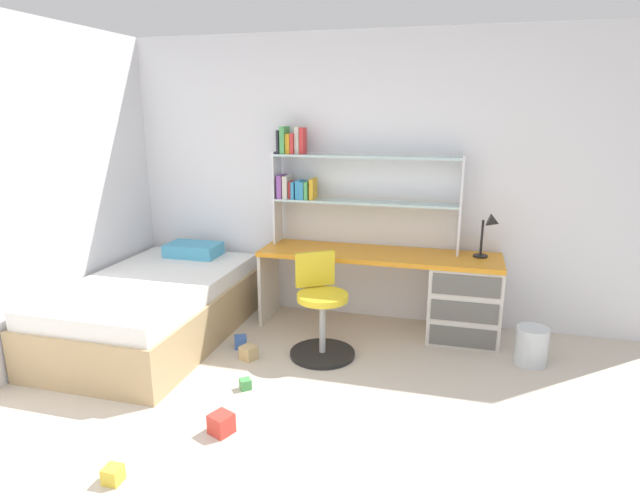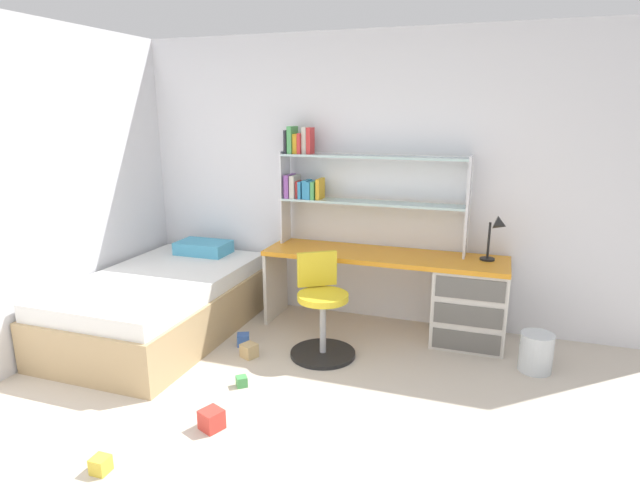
{
  "view_description": "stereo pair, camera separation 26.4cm",
  "coord_description": "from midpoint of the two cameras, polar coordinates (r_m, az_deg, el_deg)",
  "views": [
    {
      "loc": [
        0.84,
        -1.96,
        1.89
      ],
      "look_at": [
        -0.15,
        1.7,
        0.87
      ],
      "focal_mm": 29.47,
      "sensor_mm": 36.0,
      "label": 1
    },
    {
      "loc": [
        1.09,
        -1.89,
        1.89
      ],
      "look_at": [
        -0.15,
        1.7,
        0.87
      ],
      "focal_mm": 29.47,
      "sensor_mm": 36.0,
      "label": 2
    }
  ],
  "objects": [
    {
      "name": "toy_block_natural_1",
      "position": [
        4.25,
        -9.57,
        -10.81
      ],
      "size": [
        0.14,
        0.14,
        0.11
      ],
      "primitive_type": "cube",
      "rotation": [
        0.0,
        0.0,
        2.74
      ],
      "color": "tan",
      "rests_on": "ground_plane"
    },
    {
      "name": "room_shell",
      "position": [
        3.9,
        -19.19,
        5.17
      ],
      "size": [
        5.42,
        6.39,
        2.56
      ],
      "color": "silver",
      "rests_on": "ground_plane"
    },
    {
      "name": "toy_block_blue_4",
      "position": [
        4.45,
        -10.32,
        -9.66
      ],
      "size": [
        0.13,
        0.13,
        0.1
      ],
      "primitive_type": "cube",
      "rotation": [
        0.0,
        0.0,
        2.02
      ],
      "color": "#3860B7",
      "rests_on": "ground_plane"
    },
    {
      "name": "bed_platform",
      "position": [
        4.74,
        -19.01,
        -5.83
      ],
      "size": [
        1.17,
        1.96,
        0.66
      ],
      "color": "tan",
      "rests_on": "ground_plane"
    },
    {
      "name": "toy_block_red_2",
      "position": [
        3.42,
        -12.96,
        -17.79
      ],
      "size": [
        0.16,
        0.16,
        0.12
      ],
      "primitive_type": "cube",
      "rotation": [
        0.0,
        0.0,
        2.74
      ],
      "color": "red",
      "rests_on": "ground_plane"
    },
    {
      "name": "toy_block_green_0",
      "position": [
        3.85,
        -10.11,
        -14.02
      ],
      "size": [
        0.1,
        0.1,
        0.07
      ],
      "primitive_type": "cube",
      "rotation": [
        0.0,
        0.0,
        0.69
      ],
      "color": "#479E51",
      "rests_on": "ground_plane"
    },
    {
      "name": "desk",
      "position": [
        4.58,
        11.41,
        -4.36
      ],
      "size": [
        2.07,
        0.55,
        0.7
      ],
      "color": "orange",
      "rests_on": "ground_plane"
    },
    {
      "name": "desk_lamp",
      "position": [
        4.48,
        16.44,
        2.37
      ],
      "size": [
        0.2,
        0.17,
        0.38
      ],
      "color": "black",
      "rests_on": "desk"
    },
    {
      "name": "swivel_chair",
      "position": [
        4.17,
        -1.69,
        -7.04
      ],
      "size": [
        0.52,
        0.52,
        0.81
      ],
      "color": "black",
      "rests_on": "ground_plane"
    },
    {
      "name": "toy_block_yellow_3",
      "position": [
        3.23,
        -23.92,
        -21.32
      ],
      "size": [
        0.09,
        0.09,
        0.09
      ],
      "primitive_type": "cube",
      "rotation": [
        0.0,
        0.0,
        0.01
      ],
      "color": "gold",
      "rests_on": "ground_plane"
    },
    {
      "name": "bookshelf_hutch",
      "position": [
        4.68,
        0.04,
        7.86
      ],
      "size": [
        1.66,
        0.22,
        1.06
      ],
      "color": "silver",
      "rests_on": "desk"
    },
    {
      "name": "waste_bin",
      "position": [
        4.35,
        20.38,
        -9.6
      ],
      "size": [
        0.24,
        0.24,
        0.3
      ],
      "primitive_type": "cylinder",
      "color": "silver",
      "rests_on": "ground_plane"
    }
  ]
}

